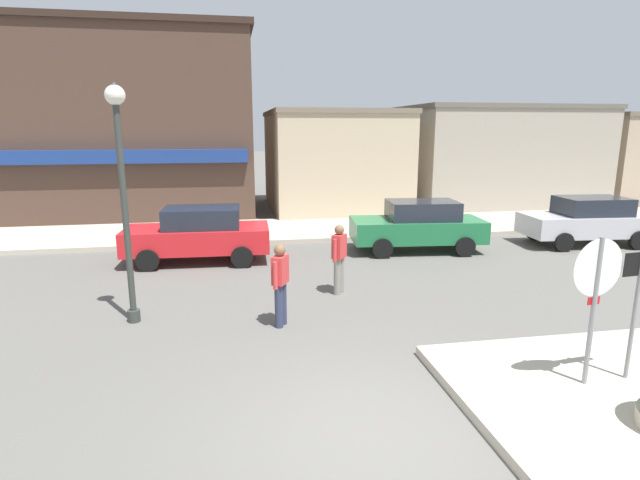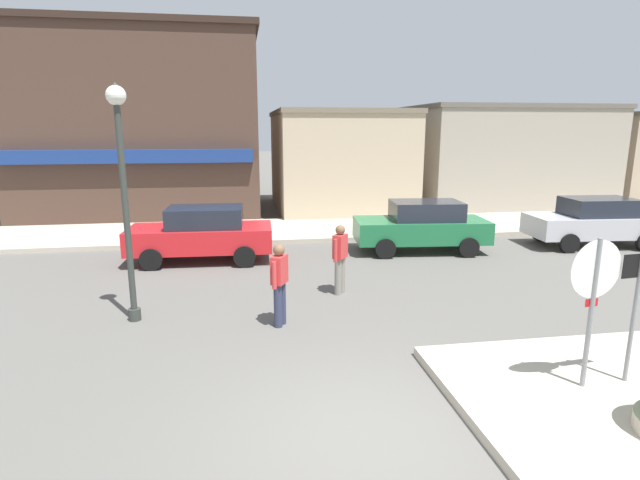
% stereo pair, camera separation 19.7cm
% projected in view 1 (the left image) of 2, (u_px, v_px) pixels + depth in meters
% --- Properties ---
extents(ground_plane, '(160.00, 160.00, 0.00)m').
position_uv_depth(ground_plane, '(372.00, 437.00, 6.16)').
color(ground_plane, '#5B5954').
extents(kerb_far, '(80.00, 4.00, 0.15)m').
position_uv_depth(kerb_far, '(277.00, 230.00, 18.31)').
color(kerb_far, '#B7AD99').
rests_on(kerb_far, ground).
extents(stop_sign, '(0.82, 0.11, 2.30)m').
position_uv_depth(stop_sign, '(595.00, 292.00, 6.87)').
color(stop_sign, gray).
rests_on(stop_sign, ground).
extents(one_way_sign, '(0.60, 0.08, 2.10)m').
position_uv_depth(one_way_sign, '(636.00, 301.00, 7.07)').
color(one_way_sign, gray).
rests_on(one_way_sign, ground).
extents(lamp_post, '(0.36, 0.36, 4.54)m').
position_uv_depth(lamp_post, '(121.00, 171.00, 9.20)').
color(lamp_post, '#333833').
rests_on(lamp_post, ground).
extents(parked_car_nearest, '(4.06, 1.99, 1.56)m').
position_uv_depth(parked_car_nearest, '(199.00, 234.00, 14.13)').
color(parked_car_nearest, red).
rests_on(parked_car_nearest, ground).
extents(parked_car_second, '(4.15, 2.17, 1.56)m').
position_uv_depth(parked_car_second, '(418.00, 225.00, 15.39)').
color(parked_car_second, '#1E6B3D').
rests_on(parked_car_second, ground).
extents(parked_car_third, '(4.11, 2.10, 1.56)m').
position_uv_depth(parked_car_third, '(587.00, 220.00, 16.21)').
color(parked_car_third, '#B7B7BC').
rests_on(parked_car_third, ground).
extents(pedestrian_crossing_near, '(0.37, 0.53, 1.61)m').
position_uv_depth(pedestrian_crossing_near, '(280.00, 283.00, 9.46)').
color(pedestrian_crossing_near, '#2D334C').
rests_on(pedestrian_crossing_near, ground).
extents(pedestrian_crossing_far, '(0.41, 0.49, 1.61)m').
position_uv_depth(pedestrian_crossing_far, '(339.00, 257.00, 11.34)').
color(pedestrian_crossing_far, gray).
rests_on(pedestrian_crossing_far, ground).
extents(building_corner_shop, '(9.96, 8.80, 7.75)m').
position_uv_depth(building_corner_shop, '(141.00, 125.00, 22.43)').
color(building_corner_shop, '#473328').
rests_on(building_corner_shop, ground).
extents(building_storefront_left_near, '(5.84, 7.50, 4.52)m').
position_uv_depth(building_storefront_left_near, '(332.00, 160.00, 23.40)').
color(building_storefront_left_near, tan).
rests_on(building_storefront_left_near, ground).
extents(building_storefront_left_mid, '(8.98, 6.45, 4.78)m').
position_uv_depth(building_storefront_left_mid, '(492.00, 156.00, 24.68)').
color(building_storefront_left_mid, '#9E9384').
rests_on(building_storefront_left_mid, ground).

